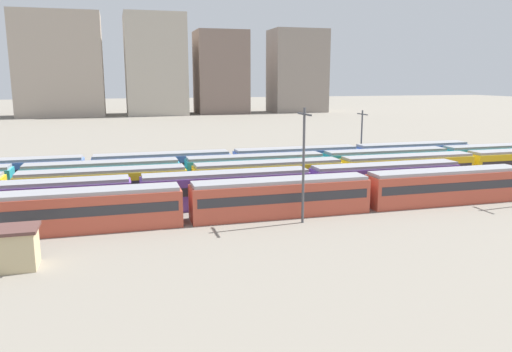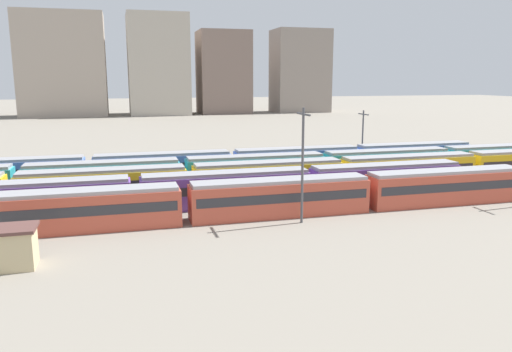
{
  "view_description": "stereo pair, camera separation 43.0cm",
  "coord_description": "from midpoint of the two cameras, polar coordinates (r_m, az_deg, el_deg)",
  "views": [
    {
      "loc": [
        10.42,
        -45.64,
        13.45
      ],
      "look_at": [
        26.11,
        10.4,
        2.04
      ],
      "focal_mm": 35.02,
      "sensor_mm": 36.0,
      "label": 1
    },
    {
      "loc": [
        10.83,
        -45.75,
        13.45
      ],
      "look_at": [
        26.11,
        10.4,
        2.04
      ],
      "focal_mm": 35.02,
      "sensor_mm": 36.0,
      "label": 2
    }
  ],
  "objects": [
    {
      "name": "distant_building_3",
      "position": [
        197.92,
        -4.1,
        11.71
      ],
      "size": [
        19.37,
        16.91,
        31.32
      ],
      "primitive_type": "cube",
      "color": "#7A665B",
      "rests_on": "ground_plane"
    },
    {
      "name": "train_track_3",
      "position": [
        64.61,
        -0.25,
        0.8
      ],
      "size": [
        93.6,
        3.06,
        3.75
      ],
      "color": "teal",
      "rests_on": "ground_plane"
    },
    {
      "name": "distant_building_2",
      "position": [
        194.48,
        -11.5,
        12.3
      ],
      "size": [
        21.77,
        21.87,
        36.55
      ],
      "primitive_type": "cube",
      "color": "#B2A899",
      "rests_on": "ground_plane"
    },
    {
      "name": "catenary_pole_2",
      "position": [
        46.4,
        5.19,
        1.79
      ],
      "size": [
        0.24,
        3.2,
        10.85
      ],
      "color": "#4C4C51",
      "rests_on": "ground_plane"
    },
    {
      "name": "ground_plane",
      "position": [
        58.66,
        -25.66,
        -3.28
      ],
      "size": [
        600.0,
        600.0,
        0.0
      ],
      "primitive_type": "plane",
      "color": "gray"
    },
    {
      "name": "train_track_4",
      "position": [
        69.12,
        -2.96,
        1.46
      ],
      "size": [
        74.7,
        3.06,
        3.75
      ],
      "color": "#4C70BC",
      "rests_on": "ground_plane"
    },
    {
      "name": "train_track_1",
      "position": [
        53.29,
        -3.58,
        -1.44
      ],
      "size": [
        55.8,
        3.06,
        3.75
      ],
      "color": "#6B429E",
      "rests_on": "ground_plane"
    },
    {
      "name": "signal_hut",
      "position": [
        40.1,
        -26.28,
        -7.35
      ],
      "size": [
        3.6,
        3.0,
        3.04
      ],
      "color": "#C6B284",
      "rests_on": "ground_plane"
    },
    {
      "name": "catenary_pole_1",
      "position": [
        78.94,
        11.81,
        4.61
      ],
      "size": [
        0.24,
        3.2,
        8.66
      ],
      "color": "#4C4C51",
      "rests_on": "ground_plane"
    },
    {
      "name": "train_track_0",
      "position": [
        53.17,
        12.36,
        -1.71
      ],
      "size": [
        112.5,
        3.06,
        3.75
      ],
      "color": "#BC4C38",
      "rests_on": "ground_plane"
    },
    {
      "name": "distant_building_4",
      "position": [
        206.58,
        4.66,
        11.84
      ],
      "size": [
        21.63,
        15.91,
        32.56
      ],
      "primitive_type": "cube",
      "color": "gray",
      "rests_on": "ground_plane"
    },
    {
      "name": "distant_building_1",
      "position": [
        194.79,
        -21.59,
        11.72
      ],
      "size": [
        29.56,
        18.11,
        36.33
      ],
      "primitive_type": "cube",
      "color": "#A89989",
      "rests_on": "ground_plane"
    },
    {
      "name": "train_track_2",
      "position": [
        63.09,
        9.46,
        0.4
      ],
      "size": [
        112.5,
        3.06,
        3.75
      ],
      "color": "yellow",
      "rests_on": "ground_plane"
    }
  ]
}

